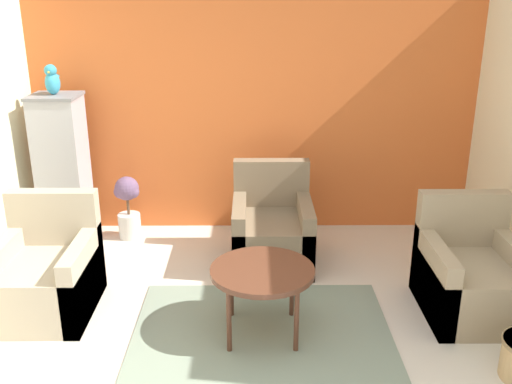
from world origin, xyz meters
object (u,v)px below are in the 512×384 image
Objects in this scene: coffee_table at (262,274)px; armchair_left at (46,276)px; potted_plant at (128,204)px; parrot at (52,80)px; birdcage at (63,171)px; armchair_right at (471,278)px; armchair_middle at (272,232)px.

coffee_table is 0.85× the size of armchair_left.
coffee_table is 1.15× the size of potted_plant.
parrot reaches higher than potted_plant.
coffee_table is 1.75m from armchair_left.
birdcage reaches higher than coffee_table.
parrot is at bearing 99.77° from armchair_left.
armchair_right is 3.32m from potted_plant.
armchair_left is 1.46m from potted_plant.
armchair_right is at bearing -31.08° from armchair_middle.
birdcage is at bearing -90.00° from parrot.
armchair_right is at bearing -0.82° from armchair_left.
armchair_left is 1.00× the size of armchair_middle.
parrot is at bearing 167.78° from armchair_middle.
parrot is at bearing 159.09° from armchair_right.
coffee_table is at bearing -169.34° from armchair_right.
potted_plant is at bearing 9.83° from birdcage.
armchair_right reaches higher than coffee_table.
birdcage is 5.23× the size of parrot.
armchair_middle is at bearing -20.37° from potted_plant.
armchair_middle is at bearing 84.73° from coffee_table.
armchair_right and armchair_middle have the same top height.
armchair_middle is (1.81, 0.87, 0.00)m from armchair_left.
parrot reaches higher than armchair_left.
birdcage reaches higher than potted_plant.
potted_plant is (-1.34, 1.77, -0.12)m from coffee_table.
armchair_right is at bearing 10.66° from coffee_table.
potted_plant is at bearing 153.89° from armchair_right.
armchair_left is 0.60× the size of birdcage.
armchair_middle is at bearing -12.22° from parrot.
birdcage is (-0.23, 1.31, 0.46)m from armchair_left.
coffee_table is 1.68m from armchair_right.
armchair_right is 0.60× the size of birdcage.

